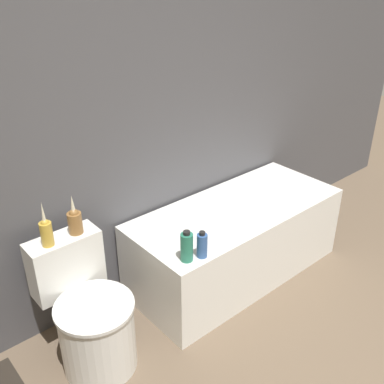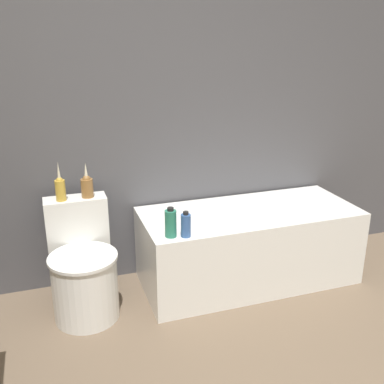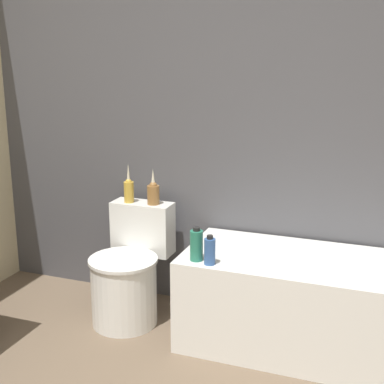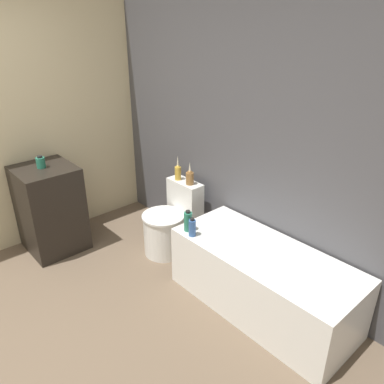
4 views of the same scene
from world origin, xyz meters
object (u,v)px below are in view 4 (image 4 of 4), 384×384
(shampoo_bottle_tall, at_px, (188,221))
(shampoo_bottle_short, at_px, (192,228))
(bathtub, at_px, (262,280))
(vase_gold, at_px, (178,172))
(toilet, at_px, (169,225))
(vase_silver, at_px, (190,177))
(soap_bottle_glass, at_px, (41,162))

(shampoo_bottle_tall, bearing_deg, shampoo_bottle_short, -18.98)
(bathtub, height_order, vase_gold, vase_gold)
(toilet, bearing_deg, shampoo_bottle_short, -20.58)
(bathtub, height_order, vase_silver, vase_silver)
(shampoo_bottle_tall, bearing_deg, vase_silver, 137.19)
(bathtub, bearing_deg, shampoo_bottle_short, -154.72)
(vase_gold, bearing_deg, shampoo_bottle_tall, -33.11)
(soap_bottle_glass, height_order, vase_gold, soap_bottle_glass)
(bathtub, distance_m, vase_silver, 1.23)
(bathtub, height_order, shampoo_bottle_short, shampoo_bottle_short)
(vase_gold, distance_m, shampoo_bottle_tall, 0.75)
(toilet, bearing_deg, shampoo_bottle_tall, -20.84)
(toilet, bearing_deg, vase_silver, 68.25)
(vase_silver, distance_m, shampoo_bottle_short, 0.72)
(toilet, relative_size, shampoo_bottle_tall, 3.75)
(bathtub, height_order, toilet, toilet)
(shampoo_bottle_tall, distance_m, shampoo_bottle_short, 0.09)
(shampoo_bottle_tall, bearing_deg, soap_bottle_glass, -154.36)
(soap_bottle_glass, xyz_separation_m, vase_gold, (0.78, 1.07, -0.15))
(soap_bottle_glass, distance_m, shampoo_bottle_tall, 1.58)
(vase_silver, xyz_separation_m, shampoo_bottle_tall, (0.45, -0.41, -0.16))
(toilet, xyz_separation_m, vase_gold, (-0.08, 0.20, 0.51))
(soap_bottle_glass, xyz_separation_m, shampoo_bottle_short, (1.49, 0.64, -0.33))
(shampoo_bottle_short, bearing_deg, soap_bottle_glass, -156.66)
(toilet, height_order, shampoo_bottle_short, toilet)
(toilet, distance_m, soap_bottle_glass, 1.40)
(toilet, height_order, soap_bottle_glass, soap_bottle_glass)
(toilet, distance_m, vase_gold, 0.55)
(bathtub, relative_size, shampoo_bottle_short, 9.31)
(toilet, xyz_separation_m, shampoo_bottle_tall, (0.53, -0.20, 0.34))
(toilet, height_order, shampoo_bottle_tall, shampoo_bottle_tall)
(vase_gold, bearing_deg, shampoo_bottle_short, -31.54)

